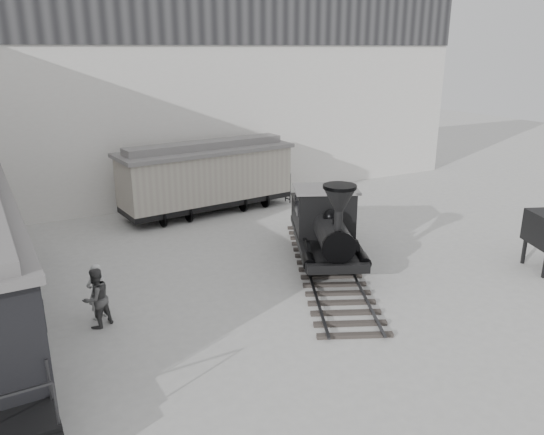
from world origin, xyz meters
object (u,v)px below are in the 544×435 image
locomotive (326,230)px  boxcar (207,176)px  visitor_b (96,298)px  visitor_a (97,292)px

locomotive → boxcar: (-1.62, 8.25, 0.55)m
locomotive → visitor_b: (-8.63, -1.04, -0.41)m
visitor_b → visitor_a: bearing=-129.9°
boxcar → visitor_b: size_ratio=4.90×
locomotive → boxcar: 8.43m
boxcar → visitor_a: (-6.91, -8.80, -0.98)m
locomotive → visitor_a: locomotive is taller
visitor_a → visitor_b: visitor_b is taller
visitor_a → locomotive: bearing=161.5°
locomotive → visitor_a: (-8.53, -0.55, -0.43)m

